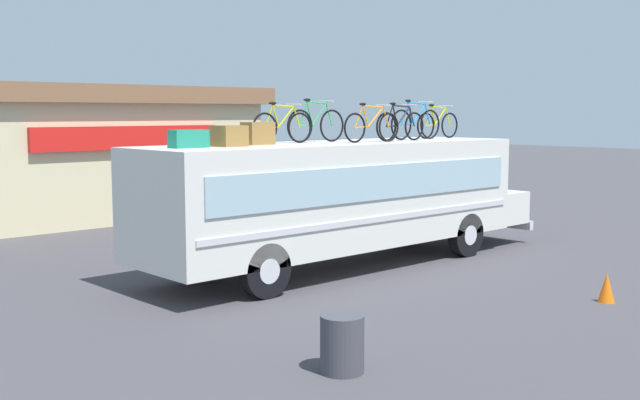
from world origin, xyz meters
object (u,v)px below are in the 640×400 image
at_px(rooftop_bicycle_2, 316,124).
at_px(rooftop_bicycle_3, 372,126).
at_px(trash_bin, 342,344).
at_px(rooftop_bicycle_6, 438,124).
at_px(traffic_cone, 607,287).
at_px(rooftop_bicycle_4, 400,125).
at_px(luggage_bag_2, 229,136).
at_px(rooftop_bicycle_1, 282,126).
at_px(rooftop_bicycle_5, 416,123).
at_px(luggage_bag_3, 258,133).
at_px(bus, 344,195).
at_px(luggage_bag_1, 189,139).

xyz_separation_m(rooftop_bicycle_2, rooftop_bicycle_3, (0.94, -0.80, -0.03)).
bearing_deg(trash_bin, rooftop_bicycle_6, 31.60).
bearing_deg(traffic_cone, rooftop_bicycle_4, 87.00).
bearing_deg(rooftop_bicycle_4, luggage_bag_2, 175.55).
height_order(rooftop_bicycle_1, rooftop_bicycle_6, rooftop_bicycle_1).
bearing_deg(luggage_bag_2, rooftop_bicycle_1, 11.70).
height_order(luggage_bag_2, rooftop_bicycle_5, rooftop_bicycle_5).
bearing_deg(rooftop_bicycle_4, rooftop_bicycle_3, -175.47).
distance_m(luggage_bag_2, rooftop_bicycle_3, 3.59).
bearing_deg(luggage_bag_3, rooftop_bicycle_3, -14.95).
distance_m(luggage_bag_2, rooftop_bicycle_1, 1.68).
bearing_deg(rooftop_bicycle_3, trash_bin, -139.62).
distance_m(rooftop_bicycle_3, rooftop_bicycle_4, 1.04).
distance_m(rooftop_bicycle_4, rooftop_bicycle_5, 1.09).
height_order(rooftop_bicycle_5, trash_bin, rooftop_bicycle_5).
relative_size(bus, trash_bin, 13.93).
height_order(rooftop_bicycle_5, rooftop_bicycle_6, rooftop_bicycle_5).
xyz_separation_m(luggage_bag_1, luggage_bag_3, (1.83, 0.25, 0.06)).
height_order(luggage_bag_1, rooftop_bicycle_2, rooftop_bicycle_2).
bearing_deg(luggage_bag_1, trash_bin, -100.84).
height_order(luggage_bag_1, rooftop_bicycle_5, rooftop_bicycle_5).
bearing_deg(luggage_bag_1, rooftop_bicycle_3, -5.87).
height_order(bus, luggage_bag_2, luggage_bag_2).
xyz_separation_m(bus, rooftop_bicycle_6, (3.49, 0.17, 1.54)).
height_order(luggage_bag_2, rooftop_bicycle_1, rooftop_bicycle_1).
bearing_deg(rooftop_bicycle_2, rooftop_bicycle_3, -40.32).
distance_m(luggage_bag_2, rooftop_bicycle_4, 4.62).
relative_size(luggage_bag_2, rooftop_bicycle_5, 0.30).
bearing_deg(rooftop_bicycle_5, rooftop_bicycle_1, 175.65).
xyz_separation_m(rooftop_bicycle_6, traffic_cone, (-2.29, -5.78, -2.88)).
distance_m(luggage_bag_1, rooftop_bicycle_3, 4.50).
bearing_deg(bus, trash_bin, -134.71).
bearing_deg(rooftop_bicycle_6, luggage_bag_1, -178.98).
bearing_deg(rooftop_bicycle_1, luggage_bag_2, -168.30).
relative_size(luggage_bag_2, traffic_cone, 1.01).
bearing_deg(luggage_bag_3, luggage_bag_1, -172.35).
bearing_deg(rooftop_bicycle_3, rooftop_bicycle_2, 139.68).
distance_m(luggage_bag_1, traffic_cone, 8.16).
height_order(rooftop_bicycle_4, rooftop_bicycle_6, rooftop_bicycle_4).
xyz_separation_m(luggage_bag_3, rooftop_bicycle_4, (3.68, -0.62, 0.14)).
distance_m(rooftop_bicycle_4, rooftop_bicycle_6, 2.07).
bearing_deg(rooftop_bicycle_6, rooftop_bicycle_1, 177.87).
bearing_deg(trash_bin, bus, 45.29).
xyz_separation_m(luggage_bag_1, luggage_bag_2, (0.91, -0.02, 0.04)).
xyz_separation_m(luggage_bag_2, trash_bin, (-1.89, -5.07, -2.61)).
bearing_deg(luggage_bag_2, rooftop_bicycle_2, 7.81).
relative_size(bus, rooftop_bicycle_3, 6.22).
distance_m(bus, rooftop_bicycle_2, 1.69).
xyz_separation_m(luggage_bag_3, traffic_cone, (3.41, -5.89, -2.75)).
bearing_deg(trash_bin, rooftop_bicycle_2, 50.33).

